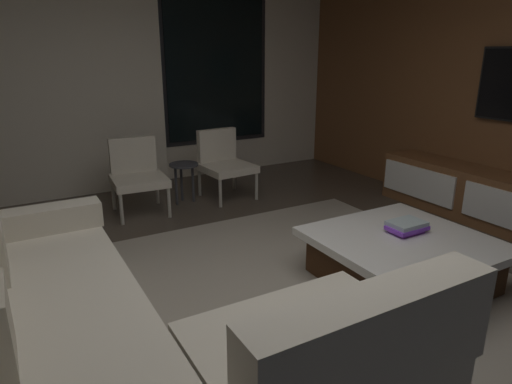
{
  "coord_description": "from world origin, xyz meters",
  "views": [
    {
      "loc": [
        -1.29,
        -2.03,
        1.64
      ],
      "look_at": [
        0.29,
        0.74,
        0.64
      ],
      "focal_mm": 31.3,
      "sensor_mm": 36.0,
      "label": 1
    }
  ],
  "objects_px": {
    "accent_chair_by_curtain": "(137,172)",
    "side_stool": "(184,171)",
    "coffee_table": "(402,260)",
    "sectional_couch": "(119,344)",
    "book_stack_on_coffee_table": "(407,227)",
    "accent_chair_near_window": "(223,160)"
  },
  "relations": [
    {
      "from": "sectional_couch",
      "to": "accent_chair_by_curtain",
      "type": "bearing_deg",
      "value": 72.67
    },
    {
      "from": "coffee_table",
      "to": "accent_chair_near_window",
      "type": "relative_size",
      "value": 1.49
    },
    {
      "from": "coffee_table",
      "to": "accent_chair_by_curtain",
      "type": "height_order",
      "value": "accent_chair_by_curtain"
    },
    {
      "from": "coffee_table",
      "to": "side_stool",
      "type": "distance_m",
      "value": 2.65
    },
    {
      "from": "accent_chair_by_curtain",
      "to": "side_stool",
      "type": "relative_size",
      "value": 1.7
    },
    {
      "from": "sectional_couch",
      "to": "book_stack_on_coffee_table",
      "type": "xyz_separation_m",
      "value": [
        2.16,
        0.19,
        0.11
      ]
    },
    {
      "from": "accent_chair_near_window",
      "to": "sectional_couch",
      "type": "bearing_deg",
      "value": -124.69
    },
    {
      "from": "book_stack_on_coffee_table",
      "to": "coffee_table",
      "type": "bearing_deg",
      "value": -143.17
    },
    {
      "from": "book_stack_on_coffee_table",
      "to": "accent_chair_by_curtain",
      "type": "bearing_deg",
      "value": 118.59
    },
    {
      "from": "sectional_couch",
      "to": "side_stool",
      "type": "bearing_deg",
      "value": 63.09
    },
    {
      "from": "accent_chair_by_curtain",
      "to": "accent_chair_near_window",
      "type": "bearing_deg",
      "value": 1.61
    },
    {
      "from": "accent_chair_near_window",
      "to": "side_stool",
      "type": "height_order",
      "value": "accent_chair_near_window"
    },
    {
      "from": "accent_chair_by_curtain",
      "to": "side_stool",
      "type": "distance_m",
      "value": 0.53
    },
    {
      "from": "accent_chair_near_window",
      "to": "accent_chair_by_curtain",
      "type": "bearing_deg",
      "value": -178.39
    },
    {
      "from": "sectional_couch",
      "to": "coffee_table",
      "type": "xyz_separation_m",
      "value": [
        2.06,
        0.12,
        -0.1
      ]
    },
    {
      "from": "sectional_couch",
      "to": "accent_chair_by_curtain",
      "type": "height_order",
      "value": "sectional_couch"
    },
    {
      "from": "sectional_couch",
      "to": "accent_chair_by_curtain",
      "type": "xyz_separation_m",
      "value": [
        0.83,
        2.65,
        0.14
      ]
    },
    {
      "from": "book_stack_on_coffee_table",
      "to": "accent_chair_near_window",
      "type": "distance_m",
      "value": 2.5
    },
    {
      "from": "sectional_couch",
      "to": "book_stack_on_coffee_table",
      "type": "distance_m",
      "value": 2.18
    },
    {
      "from": "sectional_couch",
      "to": "book_stack_on_coffee_table",
      "type": "height_order",
      "value": "sectional_couch"
    },
    {
      "from": "coffee_table",
      "to": "accent_chair_by_curtain",
      "type": "relative_size",
      "value": 1.49
    },
    {
      "from": "accent_chair_by_curtain",
      "to": "sectional_couch",
      "type": "bearing_deg",
      "value": -107.33
    }
  ]
}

